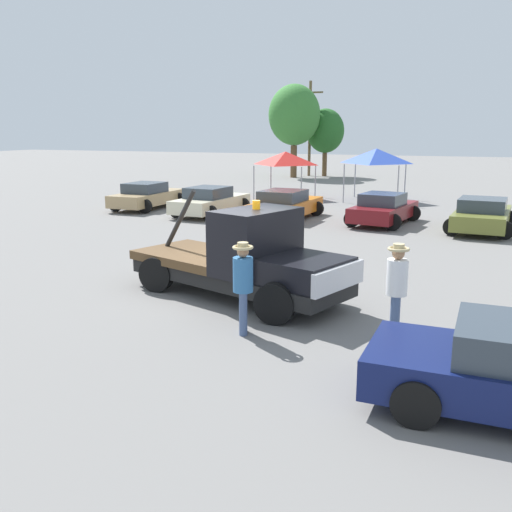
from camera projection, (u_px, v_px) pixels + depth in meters
name	position (u px, v px, depth m)	size (l,w,h in m)	color
ground_plane	(237.00, 296.00, 13.85)	(160.00, 160.00, 0.00)	slate
tow_truck	(248.00, 261.00, 13.42)	(6.06, 3.69, 2.51)	black
person_near_truck	(397.00, 283.00, 10.85)	(0.42, 0.42, 1.87)	#475B84
person_at_hood	(243.00, 280.00, 11.11)	(0.41, 0.41, 1.85)	#475B84
parked_car_tan	(147.00, 196.00, 29.14)	(2.46, 4.67, 1.34)	tan
parked_car_cream	(210.00, 201.00, 26.97)	(2.71, 4.74, 1.34)	beige
parked_car_orange	(284.00, 205.00, 25.55)	(2.74, 4.95, 1.34)	orange
parked_car_maroon	(383.00, 209.00, 24.33)	(2.84, 4.47, 1.34)	maroon
parked_car_olive	(482.00, 215.00, 22.60)	(2.75, 4.71, 1.34)	olive
canopy_tent_red	(286.00, 158.00, 33.18)	(2.92, 2.92, 2.72)	#9E9EA3
canopy_tent_blue	(376.00, 156.00, 31.93)	(3.01, 3.01, 2.93)	#9E9EA3
tree_left	(325.00, 131.00, 48.79)	(3.20, 3.20, 5.72)	brown
tree_center	(294.00, 115.00, 47.19)	(4.28, 4.28, 7.65)	brown
traffic_cone	(282.00, 256.00, 17.08)	(0.40, 0.40, 0.55)	black
utility_pole	(310.00, 126.00, 49.16)	(2.20, 0.24, 8.02)	brown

